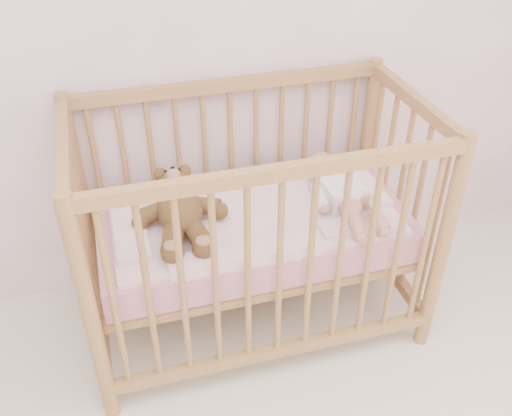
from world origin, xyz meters
name	(u,v)px	position (x,y,z in m)	size (l,w,h in m)	color
crib	(253,225)	(0.26, 1.60, 0.50)	(1.36, 0.76, 1.00)	#A47045
mattress	(253,228)	(0.26, 1.60, 0.49)	(1.22, 0.62, 0.13)	pink
blanket	(253,213)	(0.26, 1.60, 0.56)	(1.10, 0.58, 0.06)	#FCADC0
baby	(339,187)	(0.62, 1.58, 0.64)	(0.27, 0.57, 0.14)	white
teddy_bear	(180,210)	(-0.03, 1.58, 0.65)	(0.38, 0.54, 0.15)	brown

